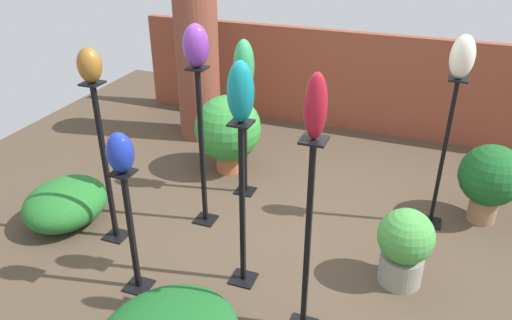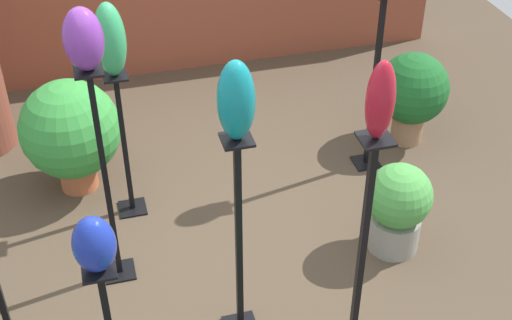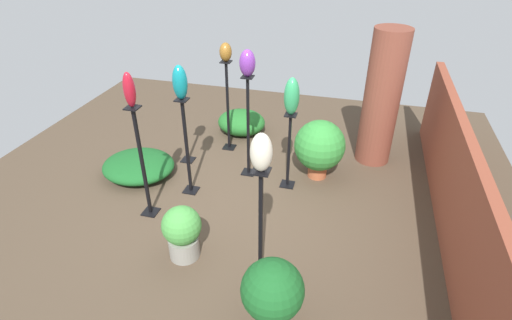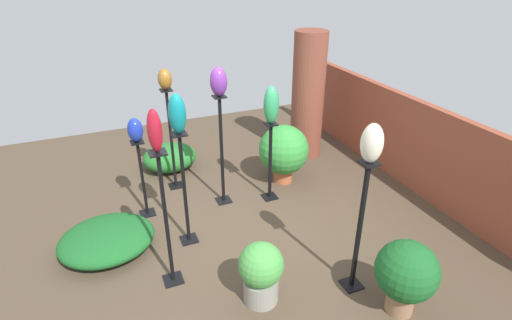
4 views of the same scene
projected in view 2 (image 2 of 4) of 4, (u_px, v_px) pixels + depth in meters
ground_plane at (220, 257)px, 4.90m from camera, size 8.00×8.00×0.00m
brick_wall_back at (153, 7)px, 6.65m from camera, size 5.60×0.12×1.31m
pedestal_ruby at (361, 262)px, 3.86m from camera, size 0.20×0.20×1.53m
pedestal_ivory at (374, 91)px, 5.38m from camera, size 0.20×0.20×1.46m
pedestal_teal at (239, 250)px, 4.02m from camera, size 0.20×0.20×1.41m
pedestal_jade at (125, 152)px, 5.01m from camera, size 0.20×0.20×1.14m
pedestal_violet at (107, 189)px, 4.36m from camera, size 0.20×0.20×1.54m
art_vase_ruby at (380, 101)px, 3.25m from camera, size 0.14×0.13×0.41m
art_vase_cobalt at (94, 245)px, 3.23m from camera, size 0.20×0.19×0.30m
art_vase_teal at (236, 101)px, 3.44m from camera, size 0.19×0.19×0.44m
art_vase_jade at (110, 40)px, 4.49m from camera, size 0.20×0.20×0.51m
art_vase_violet at (83, 39)px, 3.76m from camera, size 0.22×0.21×0.36m
potted_plant_front_left at (398, 205)px, 4.78m from camera, size 0.45×0.45×0.67m
potted_plant_walkway_edge at (412, 91)px, 5.78m from camera, size 0.59×0.59×0.79m
potted_plant_mid_right at (71, 131)px, 5.24m from camera, size 0.74×0.74×0.90m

